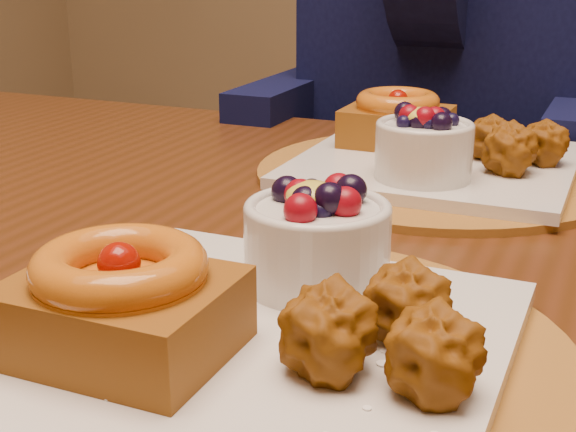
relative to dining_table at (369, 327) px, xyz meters
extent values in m
cube|color=#3E1F0B|center=(0.00, 0.00, 0.06)|extent=(1.60, 0.90, 0.04)
cylinder|color=#3E1F0B|center=(-0.72, 0.37, -0.32)|extent=(0.06, 0.06, 0.71)
cylinder|color=brown|center=(0.00, -0.22, 0.08)|extent=(0.38, 0.38, 0.01)
cube|color=silver|center=(0.00, -0.22, 0.09)|extent=(0.28, 0.28, 0.01)
cube|color=#562808|center=(-0.06, -0.27, 0.12)|extent=(0.12, 0.10, 0.04)
torus|color=#A54E0A|center=(-0.06, -0.27, 0.15)|extent=(0.10, 0.10, 0.02)
sphere|color=#810C02|center=(-0.06, -0.27, 0.15)|extent=(0.02, 0.02, 0.02)
sphere|color=#814909|center=(0.08, -0.19, 0.12)|extent=(0.05, 0.05, 0.05)
sphere|color=#814909|center=(0.05, -0.24, 0.12)|extent=(0.05, 0.05, 0.05)
sphere|color=#814909|center=(0.11, -0.24, 0.12)|extent=(0.05, 0.05, 0.05)
cylinder|color=silver|center=(0.01, -0.14, 0.12)|extent=(0.10, 0.10, 0.05)
torus|color=silver|center=(0.01, -0.14, 0.15)|extent=(0.10, 0.10, 0.01)
ellipsoid|color=gold|center=(0.00, -0.14, 0.16)|extent=(0.03, 0.03, 0.02)
cylinder|color=brown|center=(0.00, 0.22, 0.08)|extent=(0.38, 0.38, 0.01)
cube|color=silver|center=(0.00, 0.22, 0.09)|extent=(0.28, 0.28, 0.01)
cube|color=#562808|center=(-0.06, 0.27, 0.12)|extent=(0.11, 0.09, 0.04)
torus|color=#A54E0A|center=(-0.06, 0.27, 0.15)|extent=(0.09, 0.09, 0.02)
sphere|color=#810C02|center=(-0.06, 0.27, 0.15)|extent=(0.02, 0.02, 0.02)
sphere|color=#814909|center=(0.08, 0.19, 0.12)|extent=(0.05, 0.05, 0.05)
sphere|color=#814909|center=(0.05, 0.24, 0.12)|extent=(0.05, 0.05, 0.05)
sphere|color=#814909|center=(0.11, 0.24, 0.12)|extent=(0.05, 0.05, 0.05)
cylinder|color=silver|center=(0.01, 0.14, 0.12)|extent=(0.09, 0.09, 0.05)
torus|color=silver|center=(0.01, 0.14, 0.15)|extent=(0.09, 0.09, 0.01)
ellipsoid|color=gold|center=(0.00, 0.14, 0.16)|extent=(0.03, 0.03, 0.02)
cube|color=black|center=(0.03, 0.63, -0.23)|extent=(0.44, 0.44, 0.04)
cylinder|color=black|center=(-0.15, 0.82, -0.47)|extent=(0.04, 0.04, 0.42)
cube|color=black|center=(0.03, 0.83, -0.01)|extent=(0.43, 0.03, 0.45)
cube|color=black|center=(-0.09, 0.64, 0.10)|extent=(0.41, 0.21, 0.58)
cube|color=black|center=(-0.30, 0.52, 0.08)|extent=(0.08, 0.29, 0.08)
camera|label=1|loc=(0.18, -0.60, 0.31)|focal=50.00mm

